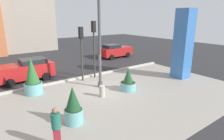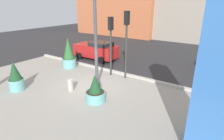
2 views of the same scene
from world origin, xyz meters
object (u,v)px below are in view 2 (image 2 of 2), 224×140
(potted_plant_by_pillar, at_px, (95,91))
(traffic_light_corner, at_px, (111,37))
(potted_plant_near_left, at_px, (15,77))
(lamp_post, at_px, (95,28))
(potted_plant_curbside, at_px, (69,55))
(concrete_bollard, at_px, (70,85))
(art_pillar_blue, at_px, (216,78))
(traffic_light_far_side, at_px, (126,34))
(car_curb_west, at_px, (96,50))

(potted_plant_by_pillar, distance_m, traffic_light_corner, 4.72)
(potted_plant_near_left, bearing_deg, lamp_post, 42.39)
(lamp_post, height_order, potted_plant_near_left, lamp_post)
(potted_plant_curbside, height_order, concrete_bollard, potted_plant_curbside)
(lamp_post, distance_m, potted_plant_curbside, 5.32)
(lamp_post, height_order, traffic_light_corner, lamp_post)
(concrete_bollard, bearing_deg, lamp_post, 61.01)
(lamp_post, bearing_deg, art_pillar_blue, -16.59)
(traffic_light_far_side, bearing_deg, traffic_light_corner, -174.10)
(potted_plant_near_left, distance_m, traffic_light_far_side, 7.64)
(art_pillar_blue, bearing_deg, car_curb_west, 147.60)
(lamp_post, xyz_separation_m, potted_plant_near_left, (-3.73, -3.40, -2.90))
(potted_plant_by_pillar, distance_m, potted_plant_near_left, 5.27)
(car_curb_west, bearing_deg, lamp_post, -50.46)
(art_pillar_blue, bearing_deg, concrete_bollard, 176.35)
(car_curb_west, bearing_deg, traffic_light_far_side, -28.25)
(potted_plant_curbside, xyz_separation_m, concrete_bollard, (3.46, -3.15, -0.73))
(concrete_bollard, xyz_separation_m, car_curb_west, (-3.15, 6.41, 0.52))
(potted_plant_curbside, bearing_deg, potted_plant_by_pillar, -30.41)
(potted_plant_by_pillar, relative_size, potted_plant_near_left, 0.84)
(concrete_bollard, bearing_deg, potted_plant_by_pillar, -3.36)
(traffic_light_corner, height_order, car_curb_west, traffic_light_corner)
(traffic_light_corner, relative_size, car_curb_west, 0.99)
(lamp_post, xyz_separation_m, traffic_light_corner, (-0.35, 2.11, -0.83))
(traffic_light_corner, bearing_deg, potted_plant_near_left, -121.48)
(car_curb_west, bearing_deg, potted_plant_curbside, -95.54)
(art_pillar_blue, relative_size, car_curb_west, 1.31)
(art_pillar_blue, bearing_deg, potted_plant_curbside, 161.98)
(car_curb_west, bearing_deg, potted_plant_by_pillar, -51.17)
(lamp_post, height_order, potted_plant_curbside, lamp_post)
(potted_plant_by_pillar, bearing_deg, lamp_post, 126.72)
(potted_plant_near_left, height_order, traffic_light_corner, traffic_light_corner)
(lamp_post, relative_size, traffic_light_far_side, 1.63)
(lamp_post, distance_m, traffic_light_corner, 2.29)
(potted_plant_near_left, height_order, traffic_light_far_side, traffic_light_far_side)
(potted_plant_curbside, xyz_separation_m, potted_plant_near_left, (0.60, -4.99, -0.25))
(lamp_post, distance_m, car_curb_west, 6.92)
(lamp_post, distance_m, concrete_bollard, 3.82)
(art_pillar_blue, height_order, traffic_light_corner, art_pillar_blue)
(concrete_bollard, distance_m, car_curb_west, 7.16)
(art_pillar_blue, xyz_separation_m, traffic_light_far_side, (-6.00, 4.28, 0.34))
(lamp_post, height_order, potted_plant_by_pillar, lamp_post)
(art_pillar_blue, height_order, potted_plant_by_pillar, art_pillar_blue)
(art_pillar_blue, distance_m, potted_plant_curbside, 11.90)
(potted_plant_by_pillar, xyz_separation_m, concrete_bollard, (-2.11, 0.12, -0.25))
(potted_plant_by_pillar, distance_m, potted_plant_curbside, 6.48)
(car_curb_west, bearing_deg, potted_plant_near_left, -88.04)
(potted_plant_curbside, bearing_deg, potted_plant_near_left, -83.16)
(art_pillar_blue, height_order, car_curb_west, art_pillar_blue)
(potted_plant_curbside, height_order, traffic_light_far_side, traffic_light_far_side)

